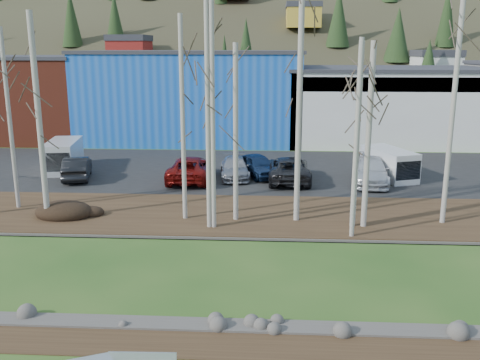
# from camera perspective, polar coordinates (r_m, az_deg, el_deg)

# --- Properties ---
(dirt_strip) EXTENTS (80.00, 1.80, 0.03)m
(dirt_strip) POSITION_cam_1_polar(r_m,az_deg,el_deg) (16.58, -1.95, -17.04)
(dirt_strip) COLOR #382616
(dirt_strip) RESTS_ON ground
(near_bank_rocks) EXTENTS (80.00, 0.80, 0.50)m
(near_bank_rocks) POSITION_cam_1_polar(r_m,az_deg,el_deg) (17.44, -1.64, -15.39)
(near_bank_rocks) COLOR #47423D
(near_bank_rocks) RESTS_ON ground
(river) EXTENTS (80.00, 8.00, 0.90)m
(river) POSITION_cam_1_polar(r_m,az_deg,el_deg) (21.10, -0.67, -9.95)
(river) COLOR #111A32
(river) RESTS_ON ground
(far_bank_rocks) EXTENTS (80.00, 0.80, 0.46)m
(far_bank_rocks) POSITION_cam_1_polar(r_m,az_deg,el_deg) (24.90, -0.01, -6.13)
(far_bank_rocks) COLOR #47423D
(far_bank_rocks) RESTS_ON ground
(far_bank) EXTENTS (80.00, 7.00, 0.15)m
(far_bank) POSITION_cam_1_polar(r_m,az_deg,el_deg) (27.90, 0.37, -3.74)
(far_bank) COLOR #382616
(far_bank) RESTS_ON ground
(parking_lot) EXTENTS (80.00, 14.00, 0.14)m
(parking_lot) POSITION_cam_1_polar(r_m,az_deg,el_deg) (38.03, 1.18, 1.05)
(parking_lot) COLOR black
(parking_lot) RESTS_ON ground
(building_brick) EXTENTS (16.32, 12.24, 7.80)m
(building_brick) POSITION_cam_1_polar(r_m,az_deg,el_deg) (57.19, -23.27, 8.16)
(building_brick) COLOR maroon
(building_brick) RESTS_ON ground
(building_blue) EXTENTS (20.40, 12.24, 8.30)m
(building_blue) POSITION_cam_1_polar(r_m,az_deg,el_deg) (51.76, -4.93, 9.02)
(building_blue) COLOR blue
(building_blue) RESTS_ON ground
(building_white) EXTENTS (18.36, 12.24, 6.80)m
(building_white) POSITION_cam_1_polar(r_m,az_deg,el_deg) (52.38, 15.16, 7.83)
(building_white) COLOR silver
(building_white) RESTS_ON ground
(dirt_mound) EXTENTS (2.96, 2.09, 0.58)m
(dirt_mound) POSITION_cam_1_polar(r_m,az_deg,el_deg) (28.83, -18.28, -3.12)
(dirt_mound) COLOR black
(dirt_mound) RESTS_ON far_bank
(birch_1) EXTENTS (0.22, 0.22, 9.43)m
(birch_1) POSITION_cam_1_polar(r_m,az_deg,el_deg) (30.45, -23.35, 5.86)
(birch_1) COLOR beige
(birch_1) RESTS_ON far_bank
(birch_2) EXTENTS (0.28, 0.28, 10.08)m
(birch_2) POSITION_cam_1_polar(r_m,az_deg,el_deg) (27.64, -20.66, 6.08)
(birch_2) COLOR beige
(birch_2) RESTS_ON far_bank
(birch_3) EXTENTS (0.22, 0.22, 11.84)m
(birch_3) POSITION_cam_1_polar(r_m,az_deg,el_deg) (24.64, -2.95, 8.15)
(birch_3) COLOR beige
(birch_3) RESTS_ON far_bank
(birch_4) EXTENTS (0.25, 0.25, 8.64)m
(birch_4) POSITION_cam_1_polar(r_m,az_deg,el_deg) (25.99, -0.47, 4.91)
(birch_4) COLOR beige
(birch_4) RESTS_ON far_bank
(birch_5) EXTENTS (0.23, 0.23, 9.95)m
(birch_5) POSITION_cam_1_polar(r_m,az_deg,el_deg) (26.23, -6.13, 6.37)
(birch_5) COLOR beige
(birch_5) RESTS_ON far_bank
(birch_6) EXTENTS (0.21, 0.21, 8.83)m
(birch_6) POSITION_cam_1_polar(r_m,az_deg,el_deg) (24.09, 12.33, 4.11)
(birch_6) COLOR beige
(birch_6) RESTS_ON far_bank
(birch_7) EXTENTS (0.28, 0.28, 11.80)m
(birch_7) POSITION_cam_1_polar(r_m,az_deg,el_deg) (25.82, 6.35, 8.30)
(birch_7) COLOR beige
(birch_7) RESTS_ON far_bank
(birch_8) EXTENTS (0.27, 0.27, 8.71)m
(birch_8) POSITION_cam_1_polar(r_m,az_deg,el_deg) (25.53, 12.37, 4.51)
(birch_8) COLOR beige
(birch_8) RESTS_ON far_bank
(birch_9) EXTENTS (0.24, 0.24, 12.55)m
(birch_9) POSITION_cam_1_polar(r_m,az_deg,el_deg) (27.13, 21.89, 8.47)
(birch_9) COLOR beige
(birch_9) RESTS_ON far_bank
(birch_10) EXTENTS (0.22, 0.22, 11.84)m
(birch_10) POSITION_cam_1_polar(r_m,az_deg,el_deg) (24.66, -3.48, 8.15)
(birch_10) COLOR beige
(birch_10) RESTS_ON far_bank
(birch_11) EXTENTS (0.27, 0.27, 8.71)m
(birch_11) POSITION_cam_1_polar(r_m,az_deg,el_deg) (25.62, 13.54, 4.48)
(birch_11) COLOR beige
(birch_11) RESTS_ON far_bank
(car_0) EXTENTS (2.63, 4.74, 1.48)m
(car_0) POSITION_cam_1_polar(r_m,az_deg,el_deg) (36.71, -16.99, 1.27)
(car_0) COLOR black
(car_0) RESTS_ON parking_lot
(car_1) EXTENTS (2.64, 5.65, 1.56)m
(car_1) POSITION_cam_1_polar(r_m,az_deg,el_deg) (34.87, -5.24, 1.25)
(car_1) COLOR maroon
(car_1) RESTS_ON parking_lot
(car_2) EXTENTS (2.32, 4.72, 1.32)m
(car_2) POSITION_cam_1_polar(r_m,az_deg,el_deg) (35.48, -0.56, 1.32)
(car_2) COLOR gray
(car_2) RESTS_ON parking_lot
(car_3) EXTENTS (3.51, 4.69, 1.49)m
(car_3) POSITION_cam_1_polar(r_m,az_deg,el_deg) (35.81, 1.91, 1.57)
(car_3) COLOR #16294B
(car_3) RESTS_ON parking_lot
(car_4) EXTENTS (2.71, 5.71, 1.57)m
(car_4) POSITION_cam_1_polar(r_m,az_deg,el_deg) (34.70, 5.20, 1.19)
(car_4) COLOR #28282A
(car_4) RESTS_ON parking_lot
(car_5) EXTENTS (2.94, 5.68, 1.57)m
(car_5) POSITION_cam_1_polar(r_m,az_deg,el_deg) (35.04, 13.75, 0.97)
(car_5) COLOR silver
(car_5) RESTS_ON parking_lot
(van_white) EXTENTS (3.24, 4.76, 1.93)m
(van_white) POSITION_cam_1_polar(r_m,az_deg,el_deg) (36.50, 15.78, 1.64)
(van_white) COLOR white
(van_white) RESTS_ON parking_lot
(van_grey) EXTENTS (2.72, 4.98, 2.07)m
(van_grey) POSITION_cam_1_polar(r_m,az_deg,el_deg) (39.42, -18.39, 2.44)
(van_grey) COLOR silver
(van_grey) RESTS_ON parking_lot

